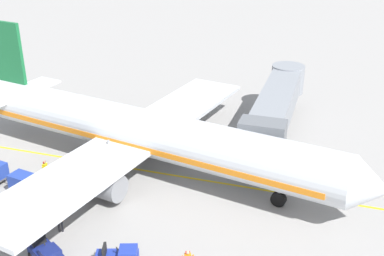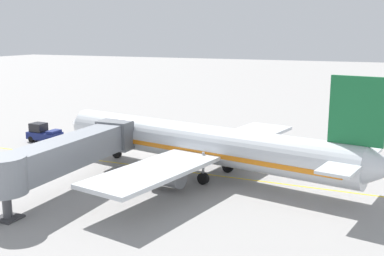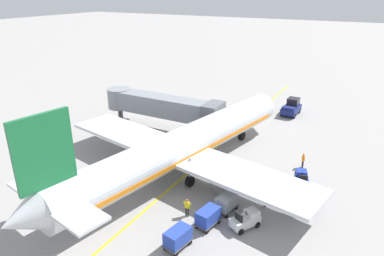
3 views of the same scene
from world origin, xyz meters
TOP-DOWN VIEW (x-y plane):
  - ground_plane at (0.00, 0.00)m, footprint 400.00×400.00m
  - gate_lead_in_line at (0.00, 0.00)m, footprint 0.24×80.00m
  - parked_airliner at (-0.42, -1.48)m, footprint 30.44×37.16m
  - jet_bridge at (-9.38, 7.82)m, footprint 17.84×3.50m
  - pushback_tractor at (4.89, 22.89)m, footprint 2.32×4.46m
  - baggage_tug_lead at (11.25, 1.80)m, footprint 1.95×2.75m
  - baggage_tug_trailing at (12.19, -2.44)m, footprint 2.29×2.77m
  - baggage_tug_spare at (8.72, -7.08)m, footprint 2.29×2.77m
  - baggage_cart_front at (6.41, -5.79)m, footprint 1.65×2.97m
  - baggage_cart_second_in_train at (5.91, -8.44)m, footprint 1.65×2.97m
  - baggage_cart_third_in_train at (5.06, -11.88)m, footprint 1.65×2.97m
  - ground_crew_wing_walker at (3.73, -8.08)m, footprint 0.72×0.25m
  - ground_crew_loader at (9.18, -3.39)m, footprint 0.46×0.66m
  - ground_crew_marshaller at (10.49, 5.82)m, footprint 0.38×0.70m

SIDE VIEW (x-z plane):
  - ground_plane at x=0.00m, z-range 0.00..0.00m
  - gate_lead_in_line at x=0.00m, z-range 0.00..0.01m
  - baggage_tug_lead at x=11.25m, z-range -0.10..1.52m
  - baggage_tug_trailing at x=12.19m, z-range -0.10..1.52m
  - baggage_tug_spare at x=8.72m, z-range -0.10..1.52m
  - baggage_cart_front at x=6.41m, z-range 0.16..1.74m
  - baggage_cart_second_in_train at x=5.91m, z-range 0.16..1.74m
  - baggage_cart_third_in_train at x=5.06m, z-range 0.16..1.74m
  - ground_crew_wing_walker at x=3.73m, z-range 0.11..1.80m
  - ground_crew_loader at x=9.18m, z-range 0.11..1.80m
  - ground_crew_marshaller at x=10.49m, z-range 0.11..1.80m
  - pushback_tractor at x=4.89m, z-range -0.10..2.30m
  - parked_airliner at x=-0.42m, z-range -2.13..8.50m
  - jet_bridge at x=-9.38m, z-range 0.97..5.95m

